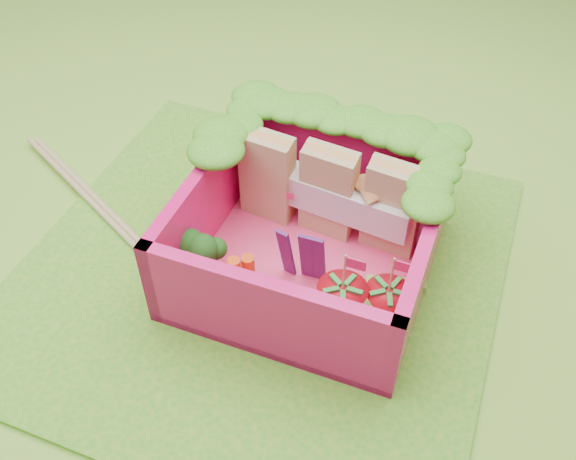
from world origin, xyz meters
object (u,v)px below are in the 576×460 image
(broccoli, at_px, (202,256))
(strawberry_right, at_px, (386,305))
(bento_box, at_px, (310,233))
(chopsticks, at_px, (115,222))
(strawberry_left, at_px, (341,304))
(sandwich_stack, at_px, (329,192))

(broccoli, height_order, strawberry_right, strawberry_right)
(bento_box, distance_m, strawberry_right, 0.57)
(broccoli, bearing_deg, chopsticks, 162.54)
(bento_box, relative_size, chopsticks, 0.65)
(bento_box, xyz_separation_m, broccoli, (-0.49, -0.32, -0.04))
(strawberry_right, distance_m, chopsticks, 1.72)
(chopsticks, bearing_deg, strawberry_left, -9.02)
(chopsticks, bearing_deg, bento_box, 4.62)
(sandwich_stack, xyz_separation_m, chopsticks, (-1.21, -0.40, -0.30))
(sandwich_stack, height_order, broccoli, sandwich_stack)
(sandwich_stack, distance_m, strawberry_right, 0.75)
(sandwich_stack, distance_m, broccoli, 0.80)
(broccoli, height_order, strawberry_left, strawberry_left)
(broccoli, xyz_separation_m, strawberry_left, (0.77, -0.01, -0.05))
(sandwich_stack, relative_size, broccoli, 3.34)
(bento_box, bearing_deg, sandwich_stack, 88.75)
(strawberry_right, xyz_separation_m, chopsticks, (-1.71, 0.15, -0.16))
(strawberry_left, distance_m, strawberry_right, 0.23)
(bento_box, bearing_deg, strawberry_left, -49.21)
(broccoli, distance_m, chopsticks, 0.78)
(bento_box, xyz_separation_m, strawberry_left, (0.29, -0.33, -0.09))
(broccoli, xyz_separation_m, chopsticks, (-0.72, 0.23, -0.21))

